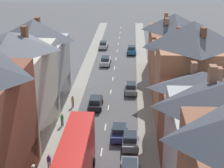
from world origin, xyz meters
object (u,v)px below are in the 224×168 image
(car_mid_black, at_px, (132,50))
(car_parked_left_b, at_px, (95,102))
(pedestrian_mid_right, at_px, (49,161))
(pedestrian_far_right, at_px, (73,101))
(car_parked_right_a, at_px, (103,45))
(double_decker_bus_lead, at_px, (76,160))
(car_near_blue, at_px, (130,140))
(car_far_grey, at_px, (119,132))
(car_near_silver, at_px, (105,61))
(pedestrian_far_left, at_px, (62,119))
(car_parked_left_a, at_px, (131,88))

(car_mid_black, xyz_separation_m, car_parked_left_b, (-4.90, -27.81, -0.06))
(pedestrian_mid_right, distance_m, pedestrian_far_right, 15.40)
(car_parked_right_a, bearing_deg, pedestrian_far_right, -93.23)
(double_decker_bus_lead, height_order, car_near_blue, double_decker_bus_lead)
(car_far_grey, xyz_separation_m, pedestrian_mid_right, (-6.74, -7.05, 0.22))
(car_near_silver, distance_m, pedestrian_far_right, 20.47)
(pedestrian_far_left, bearing_deg, double_decker_bus_lead, -73.68)
(car_parked_left_a, bearing_deg, double_decker_bus_lead, -101.65)
(car_parked_left_b, bearing_deg, car_near_blue, -65.12)
(car_parked_left_a, distance_m, car_far_grey, 14.34)
(double_decker_bus_lead, distance_m, car_far_grey, 10.39)
(double_decker_bus_lead, distance_m, car_near_silver, 38.17)
(pedestrian_far_right, bearing_deg, pedestrian_mid_right, -90.08)
(car_parked_right_a, relative_size, pedestrian_far_right, 2.55)
(car_far_grey, xyz_separation_m, pedestrian_far_right, (-6.72, 8.35, 0.22))
(pedestrian_mid_right, relative_size, pedestrian_far_left, 1.00)
(double_decker_bus_lead, bearing_deg, car_parked_left_a, 78.35)
(car_parked_left_b, height_order, pedestrian_far_left, pedestrian_far_left)
(double_decker_bus_lead, xyz_separation_m, car_near_silver, (0.01, 38.12, -2.01))
(double_decker_bus_lead, xyz_separation_m, car_near_blue, (4.91, 7.57, -1.98))
(car_parked_left_b, distance_m, pedestrian_far_left, 6.97)
(car_near_blue, xyz_separation_m, car_near_silver, (-4.90, 30.55, -0.03))
(double_decker_bus_lead, height_order, pedestrian_far_right, double_decker_bus_lead)
(car_mid_black, bearing_deg, pedestrian_mid_right, -100.48)
(car_near_silver, relative_size, car_parked_left_b, 1.03)
(double_decker_bus_lead, bearing_deg, car_parked_left_b, 89.97)
(pedestrian_far_right, bearing_deg, car_parked_left_a, 36.49)
(car_mid_black, height_order, car_parked_left_b, car_mid_black)
(car_parked_left_a, height_order, car_parked_left_b, car_parked_left_a)
(car_near_blue, xyz_separation_m, car_mid_black, (0.00, 38.37, 0.02))
(car_near_blue, relative_size, car_near_silver, 0.89)
(car_near_silver, xyz_separation_m, pedestrian_far_right, (-3.12, -20.23, 0.23))
(pedestrian_far_left, bearing_deg, car_far_grey, -19.98)
(car_parked_right_a, relative_size, car_far_grey, 1.01)
(car_parked_left_a, xyz_separation_m, pedestrian_far_right, (-8.02, -5.93, 0.20))
(car_mid_black, relative_size, pedestrian_far_right, 2.48)
(double_decker_bus_lead, distance_m, car_parked_left_b, 18.24)
(car_mid_black, relative_size, car_far_grey, 0.98)
(car_near_silver, relative_size, car_far_grey, 1.12)
(car_parked_left_a, height_order, pedestrian_far_right, pedestrian_far_right)
(car_mid_black, bearing_deg, double_decker_bus_lead, -96.10)
(car_parked_left_b, xyz_separation_m, pedestrian_mid_right, (-3.14, -15.65, 0.24))
(car_near_silver, distance_m, car_parked_left_a, 15.12)
(car_mid_black, xyz_separation_m, pedestrian_mid_right, (-8.04, -43.45, 0.18))
(pedestrian_far_left, bearing_deg, car_parked_right_a, 86.59)
(car_near_blue, distance_m, car_near_silver, 30.94)
(car_parked_left_b, relative_size, pedestrian_far_left, 2.73)
(pedestrian_mid_right, xyz_separation_m, pedestrian_far_right, (0.02, 15.40, 0.00))
(car_near_blue, relative_size, car_parked_left_b, 0.91)
(car_near_silver, relative_size, car_parked_left_a, 1.10)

